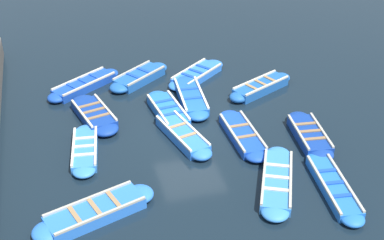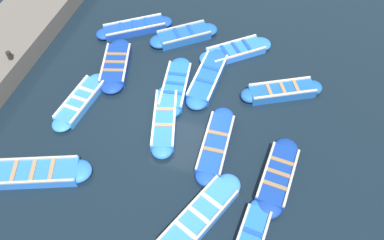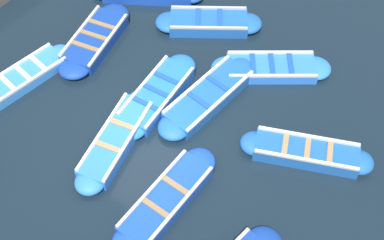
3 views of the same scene
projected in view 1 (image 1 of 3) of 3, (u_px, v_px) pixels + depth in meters
ground_plane at (190, 125)px, 20.24m from camera, size 120.00×120.00×0.00m
boat_mid_row at (333, 186)px, 16.87m from camera, size 1.16×3.81×0.35m
boat_broadside at (261, 87)px, 22.41m from camera, size 3.36×2.11×0.45m
boat_inner_gap at (95, 212)px, 15.78m from camera, size 3.95×2.09×0.43m
boat_far_corner at (277, 181)px, 17.08m from camera, size 2.40×3.85×0.38m
boat_outer_right at (168, 111)px, 20.77m from camera, size 1.27×3.43×0.40m
boat_alongside at (309, 135)px, 19.32m from camera, size 1.24×3.33×0.41m
boat_tucked at (85, 150)px, 18.59m from camera, size 1.17×3.28×0.36m
boat_drifting at (242, 135)px, 19.38m from camera, size 0.93×3.50×0.38m
boat_end_of_row at (94, 115)px, 20.54m from camera, size 1.74×3.44×0.42m
boat_near_quay at (139, 77)px, 23.20m from camera, size 3.14×2.64×0.43m
boat_bow_out at (84, 85)px, 22.61m from camera, size 3.43×2.64×0.41m
boat_outer_left at (182, 135)px, 19.35m from camera, size 1.60×3.55×0.41m
boat_centre at (191, 97)px, 21.71m from camera, size 1.14×3.70×0.41m
boat_stern_in at (197, 75)px, 23.48m from camera, size 3.25×2.80×0.36m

